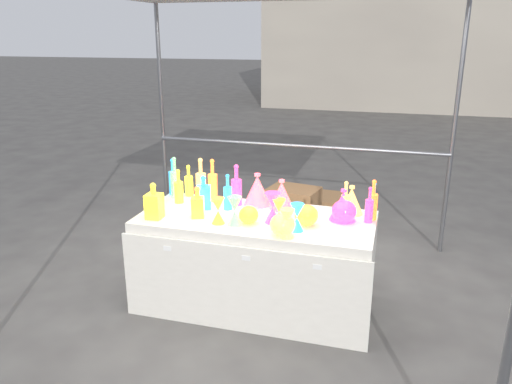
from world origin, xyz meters
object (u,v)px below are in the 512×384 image
(globe_0, at_px, (249,216))
(display_table, at_px, (256,262))
(cardboard_box_closed, at_px, (294,205))
(decanter_0, at_px, (154,201))
(bottle_0, at_px, (189,180))
(hourglass_0, at_px, (218,211))
(lampshade_0, at_px, (282,194))

(globe_0, bearing_deg, display_table, 84.17)
(cardboard_box_closed, bearing_deg, globe_0, -76.93)
(decanter_0, height_order, globe_0, decanter_0)
(display_table, distance_m, bottle_0, 0.94)
(display_table, relative_size, decanter_0, 6.57)
(display_table, bearing_deg, globe_0, -95.83)
(cardboard_box_closed, height_order, bottle_0, bottle_0)
(display_table, height_order, globe_0, globe_0)
(display_table, relative_size, globe_0, 12.44)
(hourglass_0, bearing_deg, display_table, 41.00)
(decanter_0, relative_size, hourglass_0, 1.42)
(globe_0, bearing_deg, cardboard_box_closed, 92.31)
(hourglass_0, bearing_deg, lampshade_0, 50.65)
(hourglass_0, xyz_separation_m, globe_0, (0.22, 0.06, -0.04))
(display_table, xyz_separation_m, cardboard_box_closed, (-0.10, 1.94, -0.17))
(display_table, distance_m, decanter_0, 0.93)
(decanter_0, distance_m, hourglass_0, 0.51)
(display_table, relative_size, lampshade_0, 7.66)
(decanter_0, bearing_deg, display_table, 15.13)
(cardboard_box_closed, relative_size, globe_0, 3.76)
(cardboard_box_closed, bearing_deg, decanter_0, -95.59)
(globe_0, bearing_deg, lampshade_0, 68.34)
(display_table, distance_m, globe_0, 0.46)
(cardboard_box_closed, bearing_deg, bottle_0, -100.24)
(cardboard_box_closed, height_order, globe_0, globe_0)
(decanter_0, distance_m, globe_0, 0.73)
(display_table, distance_m, cardboard_box_closed, 1.95)
(lampshade_0, bearing_deg, decanter_0, -146.51)
(hourglass_0, height_order, lampshade_0, lampshade_0)
(bottle_0, height_order, decanter_0, decanter_0)
(cardboard_box_closed, xyz_separation_m, lampshade_0, (0.24, -1.68, 0.67))
(bottle_0, distance_m, globe_0, 0.85)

